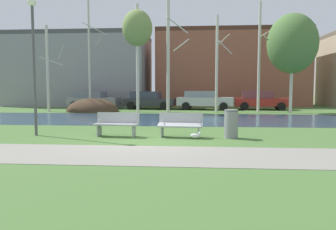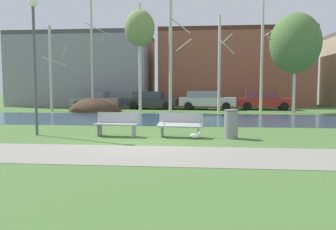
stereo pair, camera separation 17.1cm
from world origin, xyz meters
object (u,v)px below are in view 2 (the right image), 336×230
Objects in this scene: parked_sedan_second_dark at (151,100)px; streetlamp at (34,44)px; parked_hatch_third_silver at (207,100)px; parked_wagon_fourth_red at (263,100)px; seagull at (195,135)px; bench_right at (180,124)px; parked_van_nearest_grey at (96,100)px; bench_left at (117,123)px; trash_bin at (231,124)px.

streetlamp is at bearing -97.48° from parked_sedan_second_dark.
parked_wagon_fourth_red is (4.55, 0.25, -0.00)m from parked_hatch_third_silver.
streetlamp is at bearing 175.94° from seagull.
bench_right is 0.37× the size of parked_van_nearest_grey.
parked_hatch_third_silver is 4.56m from parked_wagon_fourth_red.
parked_sedan_second_dark is at bearing 102.17° from bench_right.
streetlamp is at bearing -113.61° from parked_hatch_third_silver.
parked_sedan_second_dark reaches higher than seagull.
parked_hatch_third_silver is at bearing -3.93° from parked_sedan_second_dark.
bench_left is at bearing 0.05° from streetlamp.
seagull is at bearing -108.32° from parked_wagon_fourth_red.
parked_hatch_third_silver is (-0.53, 15.33, 0.28)m from trash_bin.
trash_bin is at bearing -88.02° from parked_hatch_third_silver.
parked_hatch_third_silver is at bearing 85.26° from bench_right.
bench_right is at bearing -94.74° from parked_hatch_third_silver.
parked_van_nearest_grey is (-8.21, 15.92, 0.29)m from bench_right.
bench_right is 16.54m from parked_wagon_fourth_red.
bench_left is at bearing -86.23° from parked_sedan_second_dark.
parked_sedan_second_dark is 0.93× the size of parked_hatch_third_silver.
trash_bin is at bearing -3.09° from bench_right.
parked_van_nearest_grey reaches higher than trash_bin.
parked_wagon_fourth_red is (9.17, -0.07, 0.02)m from parked_sedan_second_dark.
parked_sedan_second_dark is (-1.02, 15.55, 0.30)m from bench_left.
trash_bin is at bearing -58.01° from parked_van_nearest_grey.
parked_wagon_fourth_red reaches higher than parked_sedan_second_dark.
parked_sedan_second_dark is 9.17m from parked_wagon_fourth_red.
trash_bin is 18.89m from parked_van_nearest_grey.
parked_van_nearest_grey is (-5.88, 15.92, 0.29)m from bench_left.
parked_sedan_second_dark is at bearing 103.74° from seagull.
bench_left is 0.37× the size of parked_van_nearest_grey.
bench_left is 3.78× the size of seagull.
parked_sedan_second_dark is (2.04, 15.55, -2.63)m from streetlamp.
seagull is at bearing -8.39° from bench_left.
bench_right is at bearing -77.83° from parked_sedan_second_dark.
trash_bin is (4.12, -0.10, 0.05)m from bench_left.
parked_hatch_third_silver reaches higher than parked_sedan_second_dark.
bench_right is at bearing 176.91° from trash_bin.
seagull is at bearing -76.26° from parked_sedan_second_dark.
streetlamp is at bearing 179.25° from trash_bin.
parked_sedan_second_dark reaches higher than trash_bin.
parked_wagon_fourth_red is at bearing 71.68° from seagull.
bench_left is 0.32× the size of streetlamp.
bench_right is 0.35× the size of parked_hatch_third_silver.
bench_left is at bearing -117.76° from parked_wagon_fourth_red.
parked_wagon_fourth_red is (5.82, 15.48, 0.32)m from bench_right.
bench_right is 0.32× the size of streetlamp.
parked_wagon_fourth_red is at bearing 3.09° from parked_hatch_third_silver.
parked_hatch_third_silver is at bearing -4.16° from parked_van_nearest_grey.
parked_sedan_second_dark reaches higher than bench_left.
seagull is 16.76m from parked_wagon_fourth_red.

